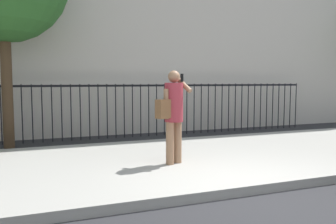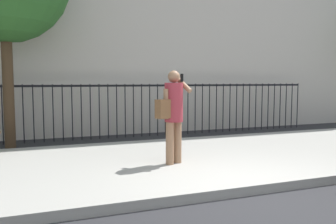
% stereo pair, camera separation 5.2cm
% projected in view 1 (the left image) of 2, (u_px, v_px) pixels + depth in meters
% --- Properties ---
extents(ground_plane, '(60.00, 60.00, 0.00)m').
position_uv_depth(ground_plane, '(249.00, 196.00, 5.12)').
color(ground_plane, '#28282B').
extents(sidewalk, '(28.00, 4.40, 0.15)m').
position_uv_depth(sidewalk, '(187.00, 160.00, 7.16)').
color(sidewalk, '#9E9B93').
rests_on(sidewalk, ground).
extents(iron_fence, '(12.03, 0.04, 1.60)m').
position_uv_depth(iron_fence, '(137.00, 103.00, 10.51)').
color(iron_fence, black).
rests_on(iron_fence, ground).
extents(pedestrian_on_phone, '(0.72, 0.55, 1.73)m').
position_uv_depth(pedestrian_on_phone, '(173.00, 110.00, 6.43)').
color(pedestrian_on_phone, '#936B4C').
rests_on(pedestrian_on_phone, sidewalk).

